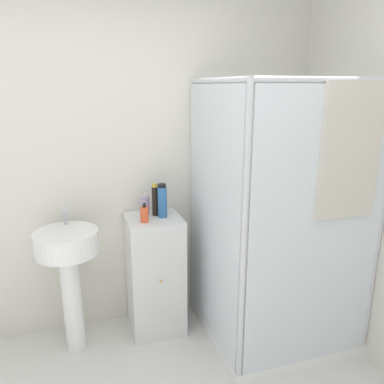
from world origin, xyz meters
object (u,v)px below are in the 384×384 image
(shampoo_bottle_blue, at_px, (162,201))
(lotion_bottle_white, at_px, (145,205))
(shampoo_bottle_tall_black, at_px, (155,200))
(sink, at_px, (69,263))
(soap_dispenser, at_px, (144,214))

(shampoo_bottle_blue, bearing_deg, lotion_bottle_white, 137.37)
(shampoo_bottle_tall_black, bearing_deg, lotion_bottle_white, 145.59)
(sink, bearing_deg, lotion_bottle_white, 15.13)
(soap_dispenser, bearing_deg, sink, 179.00)
(sink, xyz_separation_m, shampoo_bottle_tall_black, (0.63, 0.11, 0.35))
(sink, height_order, shampoo_bottle_blue, shampoo_bottle_blue)
(soap_dispenser, xyz_separation_m, lotion_bottle_white, (0.04, 0.16, 0.01))
(shampoo_bottle_tall_black, height_order, shampoo_bottle_blue, shampoo_bottle_blue)
(lotion_bottle_white, bearing_deg, shampoo_bottle_blue, -42.63)
(sink, relative_size, shampoo_bottle_tall_black, 4.30)
(sink, xyz_separation_m, soap_dispenser, (0.53, -0.01, 0.29))
(shampoo_bottle_blue, bearing_deg, sink, -175.43)
(shampoo_bottle_blue, distance_m, lotion_bottle_white, 0.15)
(soap_dispenser, xyz_separation_m, shampoo_bottle_blue, (0.14, 0.06, 0.06))
(shampoo_bottle_tall_black, xyz_separation_m, shampoo_bottle_blue, (0.04, -0.05, 0.00))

